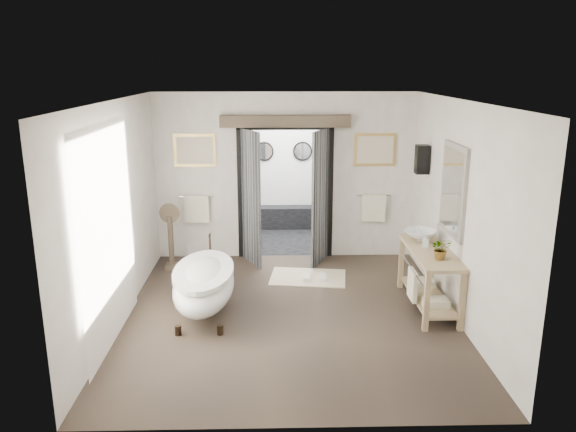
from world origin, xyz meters
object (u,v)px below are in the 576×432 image
object	(u,v)px
vanity	(428,274)
rug	(308,277)
basin	(420,236)
clawfoot_tub	(204,284)

from	to	relation	value
vanity	rug	distance (m)	2.06
rug	basin	bearing A→B (deg)	-25.28
vanity	rug	size ratio (longest dim) A/B	1.33
rug	basin	xyz separation A→B (m)	(1.58, -0.75, 0.92)
clawfoot_tub	basin	size ratio (longest dim) A/B	3.92
clawfoot_tub	vanity	distance (m)	3.12
basin	clawfoot_tub	bearing A→B (deg)	-175.09
rug	clawfoot_tub	bearing A→B (deg)	-138.97
clawfoot_tub	basin	bearing A→B (deg)	10.34
vanity	clawfoot_tub	bearing A→B (deg)	-177.74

